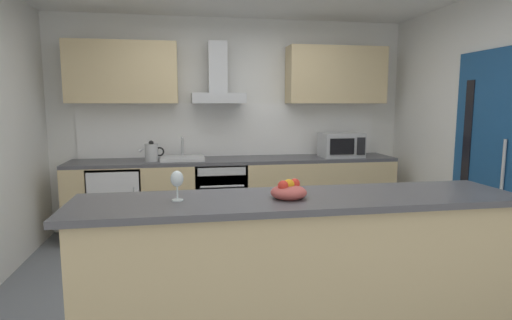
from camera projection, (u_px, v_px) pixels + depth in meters
ground at (261, 290)px, 3.46m from camera, size 5.41×4.89×0.02m
wall_back at (232, 124)px, 5.24m from camera, size 5.41×0.12×2.60m
wall_right at (509, 132)px, 3.67m from camera, size 0.12×4.89×2.60m
backsplash_tile at (233, 130)px, 5.18m from camera, size 3.75×0.02×0.66m
counter_back at (236, 195)px, 4.99m from camera, size 3.88×0.60×0.90m
counter_island at (300, 272)px, 2.58m from camera, size 2.75×0.64×0.99m
upper_cabinets at (234, 74)px, 4.93m from camera, size 3.83×0.32×0.70m
side_door at (485, 160)px, 3.87m from camera, size 0.08×0.85×2.05m
oven at (220, 196)px, 4.92m from camera, size 0.60×0.62×0.80m
refrigerator at (118, 202)px, 4.73m from camera, size 0.58×0.60×0.85m
microwave at (341, 145)px, 5.07m from camera, size 0.50×0.38×0.30m
sink at (183, 158)px, 4.80m from camera, size 0.50×0.40×0.26m
kettle at (152, 152)px, 4.68m from camera, size 0.29×0.15×0.24m
range_hood at (218, 84)px, 4.87m from camera, size 0.62×0.45×0.72m
wine_glass at (177, 180)px, 2.40m from camera, size 0.08×0.08×0.18m
fruit_bowl at (289, 191)px, 2.47m from camera, size 0.22×0.22×0.13m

